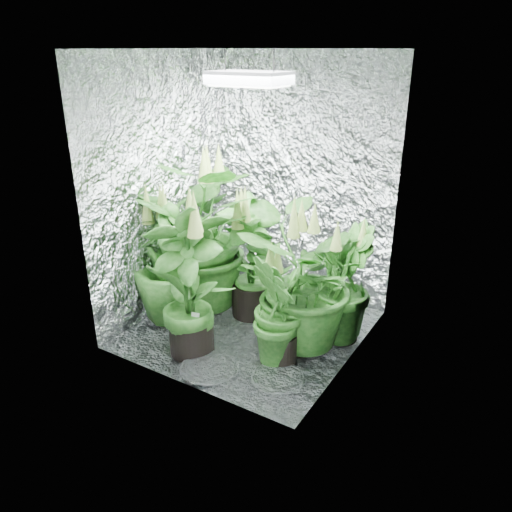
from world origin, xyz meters
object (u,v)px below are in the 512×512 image
at_px(plant_g, 279,311).
at_px(circulation_fan, 333,317).
at_px(plant_b, 251,260).
at_px(plant_e, 301,283).
at_px(plant_c, 344,285).
at_px(plant_a, 200,233).
at_px(plant_d, 169,262).
at_px(grow_lamp, 249,78).
at_px(plant_f, 189,281).

bearing_deg(plant_g, circulation_fan, 69.89).
bearing_deg(plant_g, plant_b, 137.61).
distance_m(plant_b, plant_e, 0.61).
bearing_deg(plant_g, plant_c, 64.79).
distance_m(plant_c, plant_e, 0.35).
bearing_deg(plant_a, plant_e, -8.63).
xyz_separation_m(plant_d, plant_e, (1.05, 0.16, 0.02)).
bearing_deg(circulation_fan, plant_d, -175.52).
xyz_separation_m(plant_e, plant_g, (-0.04, -0.23, -0.12)).
bearing_deg(plant_b, plant_e, -23.01).
bearing_deg(plant_d, plant_e, 8.54).
height_order(plant_a, plant_c, plant_a).
height_order(plant_a, plant_e, plant_a).
xyz_separation_m(plant_d, plant_g, (1.01, -0.08, -0.10)).
relative_size(plant_b, plant_c, 1.11).
distance_m(grow_lamp, plant_e, 1.38).
xyz_separation_m(plant_f, circulation_fan, (0.77, 0.71, -0.39)).
bearing_deg(plant_a, grow_lamp, -11.85).
bearing_deg(circulation_fan, plant_a, 170.89).
bearing_deg(plant_f, circulation_fan, 42.76).
bearing_deg(circulation_fan, plant_g, -125.29).
distance_m(plant_c, plant_f, 1.10).
distance_m(grow_lamp, circulation_fan, 1.77).
distance_m(plant_c, plant_g, 0.57).
relative_size(plant_e, plant_f, 1.02).
height_order(plant_c, circulation_fan, plant_c).
relative_size(plant_a, plant_d, 1.25).
distance_m(plant_b, circulation_fan, 0.76).
xyz_separation_m(plant_a, plant_e, (0.98, -0.15, -0.13)).
bearing_deg(plant_g, plant_d, 175.64).
bearing_deg(plant_f, plant_c, 41.16).
bearing_deg(circulation_fan, plant_f, -152.42).
distance_m(grow_lamp, plant_c, 1.55).
bearing_deg(plant_c, circulation_fan, -168.33).
height_order(plant_a, plant_f, plant_a).
height_order(plant_g, circulation_fan, plant_g).
height_order(plant_a, plant_g, plant_a).
relative_size(grow_lamp, plant_a, 0.37).
height_order(plant_f, circulation_fan, plant_f).
xyz_separation_m(plant_e, circulation_fan, (0.14, 0.27, -0.35)).
bearing_deg(plant_a, plant_f, -59.24).
height_order(plant_e, plant_g, plant_e).
bearing_deg(plant_f, plant_e, 35.28).
relative_size(plant_b, plant_d, 0.97).
xyz_separation_m(plant_c, circulation_fan, (-0.06, -0.01, -0.27)).
xyz_separation_m(plant_b, plant_e, (0.56, -0.24, 0.04)).
bearing_deg(circulation_fan, plant_c, -3.51).
distance_m(grow_lamp, plant_b, 1.37).
xyz_separation_m(plant_d, circulation_fan, (1.19, 0.42, -0.33)).
height_order(plant_f, plant_g, plant_f).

